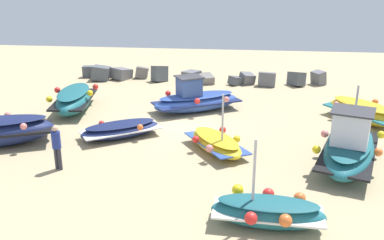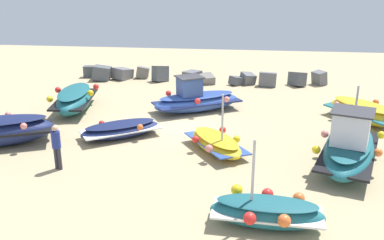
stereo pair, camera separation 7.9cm
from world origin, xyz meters
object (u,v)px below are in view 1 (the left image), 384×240
object	(u,v)px
fishing_boat_5	(362,111)
fishing_boat_7	(268,212)
fishing_boat_6	(121,129)
fishing_boat_3	(216,143)
fishing_boat_4	(196,100)
person_walking	(57,145)
fishing_boat_1	(74,99)
fishing_boat_2	(349,147)

from	to	relation	value
fishing_boat_5	fishing_boat_7	world-z (taller)	fishing_boat_7
fishing_boat_6	fishing_boat_3	bearing A→B (deg)	-48.06
fishing_boat_4	person_walking	size ratio (longest dim) A/B	2.90
fishing_boat_3	fishing_boat_7	bearing A→B (deg)	165.37
fishing_boat_3	person_walking	world-z (taller)	fishing_boat_3
fishing_boat_1	fishing_boat_7	size ratio (longest dim) A/B	1.41
fishing_boat_5	fishing_boat_7	size ratio (longest dim) A/B	1.23
fishing_boat_6	fishing_boat_7	distance (m)	8.80
fishing_boat_2	fishing_boat_3	xyz separation A→B (m)	(-5.02, 0.73, -0.38)
fishing_boat_7	person_walking	distance (m)	7.98
fishing_boat_2	person_walking	size ratio (longest dim) A/B	3.14
fishing_boat_1	fishing_boat_3	size ratio (longest dim) A/B	1.33
fishing_boat_4	fishing_boat_5	size ratio (longest dim) A/B	1.22
fishing_boat_2	fishing_boat_6	world-z (taller)	fishing_boat_2
fishing_boat_1	fishing_boat_5	bearing A→B (deg)	-99.39
fishing_boat_3	fishing_boat_5	xyz separation A→B (m)	(6.81, 4.60, 0.17)
fishing_boat_6	fishing_boat_2	bearing A→B (deg)	-45.33
fishing_boat_6	fishing_boat_7	bearing A→B (deg)	-80.37
fishing_boat_2	fishing_boat_7	size ratio (longest dim) A/B	1.63
fishing_boat_6	person_walking	distance (m)	3.81
fishing_boat_1	fishing_boat_2	size ratio (longest dim) A/B	0.87
fishing_boat_3	fishing_boat_5	world-z (taller)	fishing_boat_3
fishing_boat_4	fishing_boat_5	world-z (taller)	fishing_boat_4
fishing_boat_3	fishing_boat_6	bearing A→B (deg)	42.76
fishing_boat_5	fishing_boat_6	distance (m)	11.68
fishing_boat_3	fishing_boat_1	bearing A→B (deg)	26.02
fishing_boat_3	person_walking	distance (m)	6.18
fishing_boat_3	fishing_boat_7	xyz separation A→B (m)	(1.84, -5.28, 0.10)
fishing_boat_2	fishing_boat_1	bearing A→B (deg)	-93.77
fishing_boat_1	fishing_boat_6	distance (m)	5.04
fishing_boat_1	fishing_boat_6	world-z (taller)	fishing_boat_1
fishing_boat_1	fishing_boat_2	distance (m)	13.95
fishing_boat_7	person_walking	bearing A→B (deg)	162.22
fishing_boat_1	fishing_boat_3	distance (m)	9.12
fishing_boat_4	person_walking	xyz separation A→B (m)	(-4.15, -7.77, 0.38)
fishing_boat_5	person_walking	xyz separation A→B (m)	(-12.44, -7.09, 0.46)
fishing_boat_5	fishing_boat_7	bearing A→B (deg)	117.13
fishing_boat_5	person_walking	world-z (taller)	person_walking
fishing_boat_7	person_walking	size ratio (longest dim) A/B	1.93
person_walking	fishing_boat_1	bearing A→B (deg)	34.09
fishing_boat_2	fishing_boat_3	bearing A→B (deg)	-79.70
fishing_boat_2	fishing_boat_5	xyz separation A→B (m)	(1.80, 5.34, -0.21)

